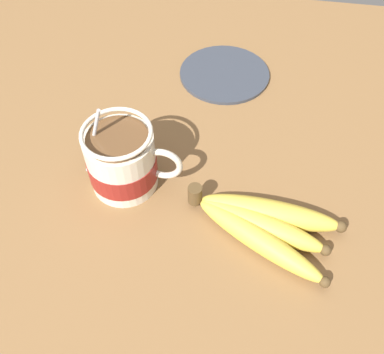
% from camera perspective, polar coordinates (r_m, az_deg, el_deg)
% --- Properties ---
extents(table, '(1.12, 1.12, 0.03)m').
position_cam_1_polar(table, '(0.65, -5.31, -1.91)').
color(table, brown).
rests_on(table, ground).
extents(coffee_mug, '(0.15, 0.10, 0.14)m').
position_cam_1_polar(coffee_mug, '(0.61, -9.19, 2.24)').
color(coffee_mug, beige).
rests_on(coffee_mug, table).
extents(banana_bunch, '(0.22, 0.13, 0.04)m').
position_cam_1_polar(banana_bunch, '(0.58, 9.51, -6.20)').
color(banana_bunch, '#4C381E').
rests_on(banana_bunch, table).
extents(small_plate, '(0.16, 0.16, 0.01)m').
position_cam_1_polar(small_plate, '(0.81, 4.35, 13.59)').
color(small_plate, '#333842').
rests_on(small_plate, table).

